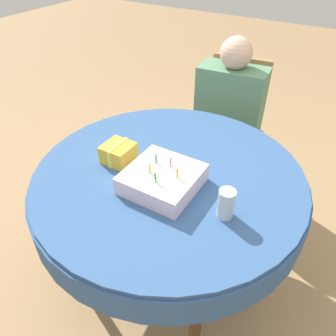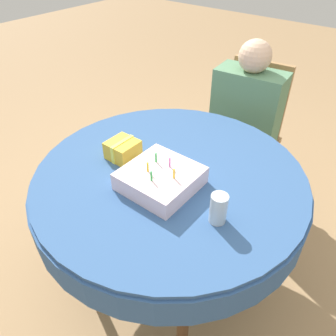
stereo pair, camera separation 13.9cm
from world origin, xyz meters
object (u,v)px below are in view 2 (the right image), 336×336
at_px(chair, 247,131).
at_px(birthday_cake, 161,178).
at_px(gift_box, 123,150).
at_px(person, 245,114).
at_px(drinking_glass, 218,209).

bearing_deg(chair, birthday_cake, -90.42).
bearing_deg(chair, gift_box, -105.66).
height_order(person, drinking_glass, person).
height_order(chair, birthday_cake, chair).
bearing_deg(person, birthday_cake, -90.46).
bearing_deg(gift_box, birthday_cake, -10.58).
relative_size(chair, drinking_glass, 7.81).
relative_size(chair, person, 0.84).
xyz_separation_m(chair, birthday_cake, (0.09, -1.02, 0.30)).
relative_size(birthday_cake, gift_box, 2.13).
xyz_separation_m(chair, gift_box, (-0.17, -0.97, 0.30)).
bearing_deg(birthday_cake, gift_box, 169.42).
xyz_separation_m(person, gift_box, (-0.18, -0.88, 0.13)).
bearing_deg(gift_box, drinking_glass, -7.36).
bearing_deg(drinking_glass, chair, 110.13).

